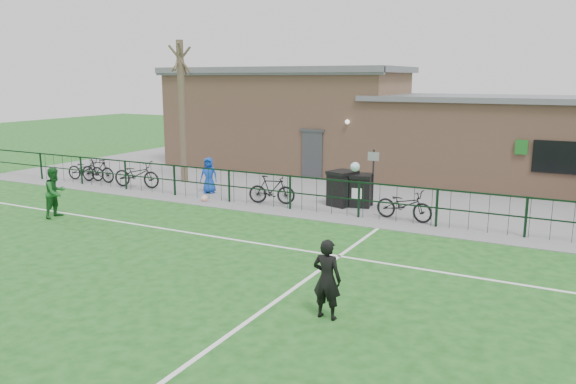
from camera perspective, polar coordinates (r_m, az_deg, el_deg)
The scene contains 20 objects.
ground at distance 12.13m, azimuth -11.26°, elevation -10.25°, with size 90.00×90.00×0.00m, color #174E17.
paving_strip at distance 23.74m, azimuth 9.61°, elevation 0.58°, with size 34.00×13.00×0.02m, color slate.
pitch_line_touch at distance 18.53m, azimuth 4.04°, elevation -2.40°, with size 28.00×0.10×0.01m, color white.
pitch_line_mid at distance 15.25m, azimuth -1.76°, elevation -5.44°, with size 28.00×0.10×0.01m, color white.
pitch_line_perp at distance 11.06m, azimuth -2.98°, elevation -12.22°, with size 0.10×16.00×0.01m, color white.
perimeter_fence at distance 18.58m, azimuth 4.32°, elevation -0.48°, with size 28.00×0.10×1.20m, color black.
bare_tree at distance 24.52m, azimuth -10.71°, elevation 7.93°, with size 0.30×0.30×6.00m, color #4D3E2E.
wheelie_bin_left at distance 19.82m, azimuth 5.55°, elevation 0.25°, with size 0.76×0.87×1.15m, color black.
wheelie_bin_right at distance 19.81m, azimuth 7.41°, elevation 0.06°, with size 0.70×0.79×1.05m, color black.
sign_post at distance 19.83m, azimuth 8.63°, elevation 1.43°, with size 0.06×0.06×2.00m, color black.
bicycle_a at distance 26.23m, azimuth -19.84°, elevation 2.19°, with size 0.65×1.85×0.97m, color black.
bicycle_b at distance 25.55m, azimuth -18.78°, elevation 2.14°, with size 0.50×1.78×1.07m, color black.
bicycle_c at distance 23.87m, azimuth -15.12°, elevation 1.75°, with size 0.72×2.07×1.09m, color black.
bicycle_d at distance 20.05m, azimuth -1.66°, elevation 0.23°, with size 0.48×1.69×1.02m, color black.
bicycle_e at distance 18.11m, azimuth 11.72°, elevation -1.29°, with size 0.65×1.88×0.99m, color black.
spectator_child at distance 22.11m, azimuth -8.05°, elevation 1.70°, with size 0.69×0.45×1.40m, color #1341B5.
goalkeeper_kick at distance 10.69m, azimuth 4.09°, elevation -8.36°, with size 1.09×3.46×2.51m.
outfield_player at distance 19.63m, azimuth -22.55°, elevation -0.04°, with size 0.79×0.62×1.63m, color #1A5C22.
ball_ground at distance 20.72m, azimuth -8.48°, elevation -0.66°, with size 0.25×0.25×0.25m, color white.
clubhouse at distance 26.54m, azimuth 10.00°, elevation 6.53°, with size 24.25×5.40×4.96m.
Camera 1 is at (7.21, -8.68, 4.46)m, focal length 35.00 mm.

